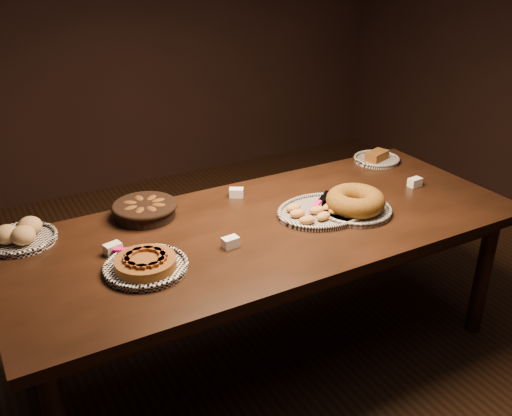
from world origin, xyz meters
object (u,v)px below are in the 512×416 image
apple_tart_plate (146,264)px  bundt_cake_plate (355,203)px  buffet_table (268,238)px  madeleine_platter (322,211)px

apple_tart_plate → bundt_cake_plate: 1.05m
buffet_table → apple_tart_plate: bearing=-170.8°
apple_tart_plate → madeleine_platter: bearing=-2.4°
buffet_table → madeleine_platter: madeleine_platter is taller
apple_tart_plate → bundt_cake_plate: size_ratio=0.85×
bundt_cake_plate → buffet_table: bearing=153.1°
buffet_table → madeleine_platter: size_ratio=5.39×
madeleine_platter → bundt_cake_plate: (0.15, -0.06, 0.03)m
buffet_table → madeleine_platter: 0.29m
apple_tart_plate → madeleine_platter: size_ratio=0.77×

